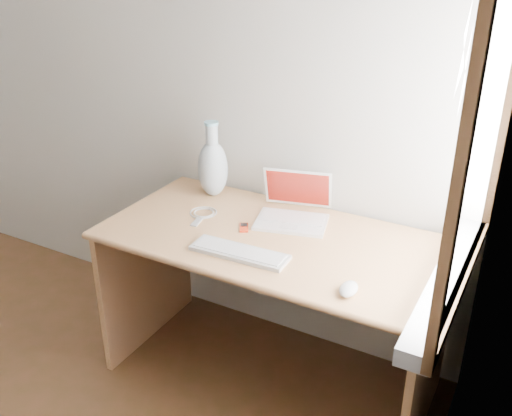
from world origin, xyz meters
The scene contains 10 objects.
back_wall centered at (0.00, 1.75, 1.30)m, with size 3.50×0.04×2.60m, color beige.
window centered at (1.72, 1.30, 1.28)m, with size 0.11×0.99×1.10m.
desk centered at (0.97, 1.46, 0.53)m, with size 1.40×0.70×0.74m.
laptop centered at (1.00, 1.56, 0.79)m, with size 0.34×0.32×0.20m.
external_keyboard centered at (0.93, 1.18, 0.75)m, with size 0.39×0.13×0.02m.
mouse centered at (1.40, 1.13, 0.76)m, with size 0.06×0.10×0.04m, color white.
ipod centered at (0.84, 1.38, 0.74)m, with size 0.07×0.09×0.01m.
cable_coil centered at (0.61, 1.42, 0.74)m, with size 0.12×0.12×0.01m, color silver.
remote centered at (0.64, 1.33, 0.74)m, with size 0.03×0.08×0.01m, color silver.
vase centered at (0.54, 1.61, 0.89)m, with size 0.14×0.14×0.36m.
Camera 1 is at (1.91, -0.46, 1.84)m, focal length 40.00 mm.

